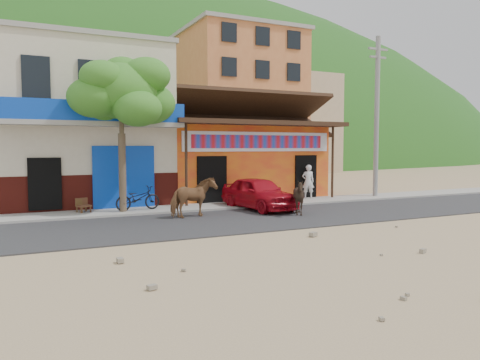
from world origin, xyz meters
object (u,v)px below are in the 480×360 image
at_px(scooter, 138,198).
at_px(pedestrian, 308,181).
at_px(tree, 122,133).
at_px(red_car, 259,193).
at_px(cafe_chair_right, 84,200).
at_px(cow_tan, 193,198).
at_px(cafe_chair_left, 84,199).
at_px(utility_pole, 377,117).
at_px(cow_dark, 299,197).

distance_m(scooter, pedestrian, 8.54).
relative_size(tree, pedestrian, 3.68).
xyz_separation_m(red_car, scooter, (-4.67, 1.32, -0.12)).
bearing_deg(red_car, cafe_chair_right, 159.70).
distance_m(cow_tan, cafe_chair_right, 4.32).
xyz_separation_m(scooter, cafe_chair_left, (-2.00, 0.33, 0.03)).
height_order(tree, cow_tan, tree).
xyz_separation_m(utility_pole, cafe_chair_left, (-14.20, 0.20, -3.49)).
height_order(red_car, scooter, red_car).
bearing_deg(pedestrian, utility_pole, -168.19).
bearing_deg(cow_dark, red_car, 177.23).
bearing_deg(scooter, utility_pole, -97.26).
height_order(tree, red_car, tree).
bearing_deg(cow_tan, cow_dark, -121.60).
xyz_separation_m(tree, cafe_chair_left, (-1.40, 0.40, -2.49)).
relative_size(utility_pole, cow_dark, 5.98).
relative_size(cow_tan, pedestrian, 1.06).
height_order(cow_tan, cow_dark, cow_tan).
height_order(cow_dark, red_car, red_car).
bearing_deg(scooter, cow_tan, -153.84).
xyz_separation_m(cow_dark, cafe_chair_left, (-7.30, 3.71, -0.08)).
height_order(cow_tan, scooter, cow_tan).
bearing_deg(red_car, scooter, 157.86).
distance_m(tree, cow_tan, 3.81).
bearing_deg(red_car, pedestrian, 21.73).
relative_size(red_car, scooter, 2.19).
height_order(cafe_chair_left, cafe_chair_right, cafe_chair_left).
distance_m(utility_pole, cafe_chair_right, 14.63).
distance_m(scooter, cafe_chair_left, 2.03).
bearing_deg(tree, pedestrian, 5.02).
height_order(scooter, cafe_chair_left, cafe_chair_left).
distance_m(pedestrian, cafe_chair_left, 10.51).
distance_m(cow_dark, cafe_chair_right, 8.19).
height_order(pedestrian, cafe_chair_left, pedestrian).
xyz_separation_m(utility_pole, red_car, (-7.53, -1.45, -3.41)).
distance_m(scooter, cafe_chair_right, 2.03).
bearing_deg(scooter, cow_dark, -130.41).
xyz_separation_m(scooter, cafe_chair_right, (-2.00, 0.34, -0.00)).
height_order(cow_dark, cafe_chair_left, cow_dark).
bearing_deg(cafe_chair_right, cafe_chair_left, -113.51).
distance_m(cow_dark, red_car, 2.16).
distance_m(red_car, cafe_chair_right, 6.87).
bearing_deg(cafe_chair_left, cow_dark, -42.62).
xyz_separation_m(cow_dark, cafe_chair_right, (-7.30, 3.72, -0.12)).
xyz_separation_m(utility_pole, pedestrian, (-3.70, 0.60, -3.19)).
bearing_deg(cafe_chair_right, red_car, -37.42).
bearing_deg(cow_tan, pedestrian, -81.74).
bearing_deg(tree, cafe_chair_right, 163.80).
bearing_deg(cafe_chair_left, utility_pole, -16.49).
bearing_deg(cafe_chair_right, cow_tan, -59.59).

